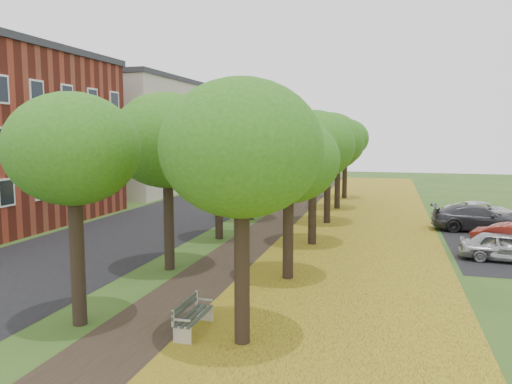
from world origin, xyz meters
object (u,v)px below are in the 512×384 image
Objects in this scene: bench at (192,316)px; car_white at (483,212)px; car_silver at (505,247)px; car_grey at (478,218)px.

car_white reaches higher than bench.
car_white is (0.78, 9.92, 0.01)m from car_silver.
car_silver reaches higher than bench.
car_white is (0.78, 3.08, -0.08)m from car_grey.
car_grey is at bearing 6.43° from car_silver.
car_white is at bearing -27.78° from bench.
car_white is (10.70, 20.39, 0.19)m from bench.
bench is at bearing 142.96° from car_silver.
bench is at bearing 147.79° from car_grey.
car_grey reaches higher than bench.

